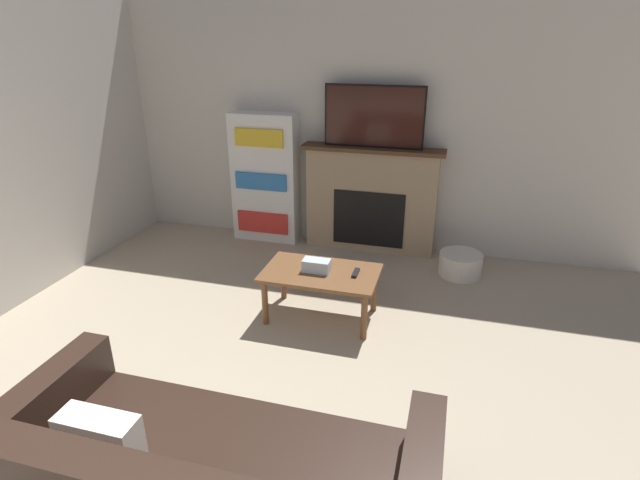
% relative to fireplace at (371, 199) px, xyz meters
% --- Properties ---
extents(wall_back, '(5.97, 0.06, 2.70)m').
position_rel_fireplace_xyz_m(wall_back, '(-0.25, 0.14, 0.78)').
color(wall_back, beige).
rests_on(wall_back, ground_plane).
extents(fireplace, '(1.47, 0.28, 1.13)m').
position_rel_fireplace_xyz_m(fireplace, '(0.00, 0.00, 0.00)').
color(fireplace, tan).
rests_on(fireplace, ground_plane).
extents(tv, '(1.01, 0.03, 0.62)m').
position_rel_fireplace_xyz_m(tv, '(0.00, -0.02, 0.87)').
color(tv, black).
rests_on(tv, fireplace).
extents(coffee_table, '(0.93, 0.57, 0.42)m').
position_rel_fireplace_xyz_m(coffee_table, '(-0.13, -1.54, -0.20)').
color(coffee_table, brown).
rests_on(coffee_table, ground_plane).
extents(tissue_box, '(0.22, 0.12, 0.10)m').
position_rel_fireplace_xyz_m(tissue_box, '(-0.16, -1.54, -0.09)').
color(tissue_box, silver).
rests_on(tissue_box, coffee_table).
extents(remote_control, '(0.04, 0.15, 0.02)m').
position_rel_fireplace_xyz_m(remote_control, '(0.15, -1.51, -0.13)').
color(remote_control, black).
rests_on(remote_control, coffee_table).
extents(bookshelf, '(0.74, 0.29, 1.42)m').
position_rel_fireplace_xyz_m(bookshelf, '(-1.19, -0.02, 0.14)').
color(bookshelf, white).
rests_on(bookshelf, ground_plane).
extents(storage_basket, '(0.41, 0.41, 0.22)m').
position_rel_fireplace_xyz_m(storage_basket, '(0.98, -0.41, -0.45)').
color(storage_basket, silver).
rests_on(storage_basket, ground_plane).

